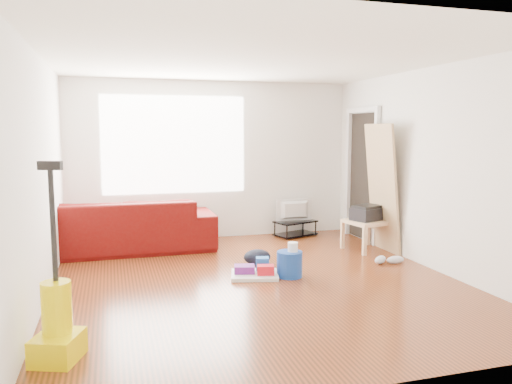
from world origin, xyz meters
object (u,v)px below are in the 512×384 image
object	(u,v)px
backpack	(257,264)
tv_stand	(295,228)
bucket	(289,277)
cleaning_tray	(255,271)
sofa	(124,251)
side_table	(367,225)
vacuum	(57,324)

from	to	relation	value
backpack	tv_stand	bearing A→B (deg)	53.26
bucket	cleaning_tray	size ratio (longest dim) A/B	0.48
backpack	bucket	bearing A→B (deg)	-72.15
sofa	tv_stand	distance (m)	2.75
bucket	tv_stand	bearing A→B (deg)	67.51
side_table	bucket	distance (m)	1.83
side_table	cleaning_tray	world-z (taller)	side_table
backpack	vacuum	xyz separation A→B (m)	(-2.21, -2.16, 0.28)
backpack	vacuum	distance (m)	3.10
side_table	vacuum	bearing A→B (deg)	-148.05
side_table	backpack	distance (m)	1.81
tv_stand	sofa	bearing A→B (deg)	167.10
side_table	vacuum	size ratio (longest dim) A/B	0.42
tv_stand	vacuum	xyz separation A→B (m)	(-3.31, -3.67, 0.14)
side_table	bucket	bearing A→B (deg)	-148.39
bucket	backpack	world-z (taller)	bucket
tv_stand	vacuum	distance (m)	4.94
side_table	bucket	world-z (taller)	side_table
tv_stand	vacuum	bearing A→B (deg)	-150.59
cleaning_tray	sofa	bearing A→B (deg)	129.83
side_table	backpack	bearing A→B (deg)	-170.00
cleaning_tray	backpack	xyz separation A→B (m)	(0.17, 0.51, -0.06)
sofa	cleaning_tray	size ratio (longest dim) A/B	4.03
tv_stand	backpack	size ratio (longest dim) A/B	2.12
side_table	cleaning_tray	bearing A→B (deg)	-156.90
tv_stand	vacuum	size ratio (longest dim) A/B	0.50
sofa	cleaning_tray	world-z (taller)	sofa
vacuum	bucket	bearing A→B (deg)	53.14
bucket	backpack	bearing A→B (deg)	108.54
tv_stand	side_table	bearing A→B (deg)	-80.62
sofa	vacuum	size ratio (longest dim) A/B	1.72
tv_stand	backpack	bearing A→B (deg)	-144.58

